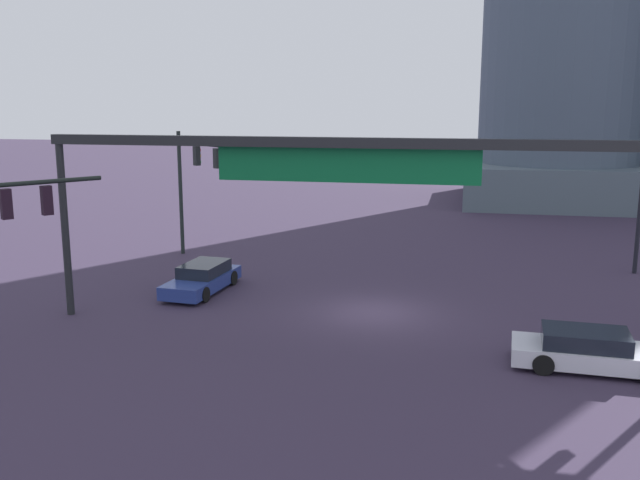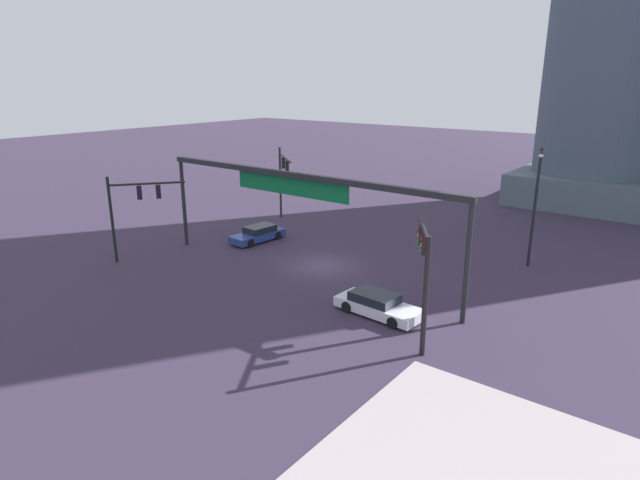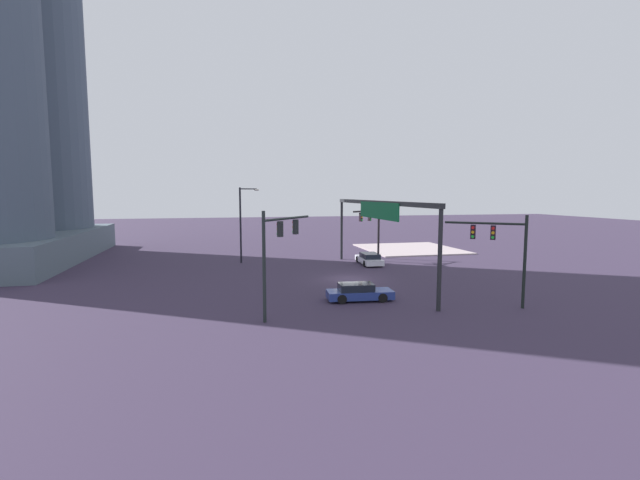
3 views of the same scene
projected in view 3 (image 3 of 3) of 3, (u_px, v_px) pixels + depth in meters
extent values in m
plane|color=#352A40|center=(348.00, 279.00, 38.35)|extent=(206.84, 206.84, 0.00)
cube|color=#AF9DA1|center=(410.00, 249.00, 58.67)|extent=(12.80, 11.98, 0.15)
cylinder|color=black|center=(264.00, 267.00, 25.15)|extent=(0.20, 0.20, 6.46)
cylinder|color=black|center=(287.00, 218.00, 27.28)|extent=(4.30, 3.50, 0.15)
cube|color=black|center=(280.00, 229.00, 26.55)|extent=(0.41, 0.40, 0.95)
cylinder|color=red|center=(278.00, 224.00, 26.59)|extent=(0.19, 0.17, 0.20)
cylinder|color=orange|center=(278.00, 229.00, 26.62)|extent=(0.19, 0.17, 0.20)
cylinder|color=green|center=(278.00, 234.00, 26.65)|extent=(0.19, 0.17, 0.20)
cube|color=black|center=(296.00, 227.00, 28.27)|extent=(0.41, 0.40, 0.95)
cylinder|color=red|center=(293.00, 222.00, 28.31)|extent=(0.19, 0.17, 0.20)
cylinder|color=orange|center=(293.00, 227.00, 28.34)|extent=(0.19, 0.17, 0.20)
cylinder|color=green|center=(293.00, 232.00, 28.38)|extent=(0.19, 0.17, 0.20)
cylinder|color=black|center=(525.00, 262.00, 28.29)|extent=(0.20, 0.20, 6.07)
cylinder|color=black|center=(484.00, 223.00, 29.09)|extent=(3.23, 4.10, 0.15)
cube|color=black|center=(493.00, 233.00, 28.92)|extent=(0.40, 0.41, 0.95)
cylinder|color=red|center=(493.00, 228.00, 28.75)|extent=(0.17, 0.19, 0.20)
cylinder|color=orange|center=(493.00, 233.00, 28.78)|extent=(0.17, 0.19, 0.20)
cylinder|color=green|center=(493.00, 237.00, 28.81)|extent=(0.17, 0.19, 0.20)
cube|color=black|center=(473.00, 232.00, 29.45)|extent=(0.40, 0.41, 0.95)
cylinder|color=red|center=(473.00, 228.00, 29.27)|extent=(0.17, 0.19, 0.20)
cylinder|color=orange|center=(473.00, 232.00, 29.30)|extent=(0.17, 0.19, 0.20)
cylinder|color=green|center=(473.00, 237.00, 29.34)|extent=(0.17, 0.19, 0.20)
cylinder|color=black|center=(379.00, 233.00, 50.48)|extent=(0.25, 0.25, 5.79)
cylinder|color=black|center=(367.00, 211.00, 48.62)|extent=(2.56, 3.87, 0.19)
cube|color=black|center=(370.00, 217.00, 49.07)|extent=(0.39, 0.41, 0.95)
cylinder|color=red|center=(371.00, 214.00, 48.93)|extent=(0.16, 0.20, 0.20)
cylinder|color=orange|center=(371.00, 217.00, 48.96)|extent=(0.16, 0.20, 0.20)
cylinder|color=green|center=(371.00, 219.00, 48.99)|extent=(0.16, 0.20, 0.20)
cube|color=black|center=(361.00, 217.00, 47.98)|extent=(0.39, 0.41, 0.95)
cylinder|color=red|center=(362.00, 214.00, 47.83)|extent=(0.16, 0.20, 0.20)
cylinder|color=orange|center=(362.00, 217.00, 47.86)|extent=(0.16, 0.20, 0.20)
cylinder|color=green|center=(362.00, 220.00, 47.90)|extent=(0.16, 0.20, 0.20)
cylinder|color=black|center=(241.00, 225.00, 46.92)|extent=(0.20, 0.20, 8.08)
cylinder|color=black|center=(248.00, 189.00, 46.95)|extent=(0.61, 1.83, 0.12)
ellipsoid|color=silver|center=(257.00, 190.00, 47.40)|extent=(0.45, 0.66, 0.20)
cylinder|color=black|center=(440.00, 261.00, 27.60)|extent=(0.28, 0.28, 6.47)
cylinder|color=black|center=(342.00, 231.00, 49.57)|extent=(0.28, 0.28, 6.47)
cube|color=black|center=(377.00, 203.00, 38.23)|extent=(23.07, 0.35, 0.35)
cube|color=#0D6735|center=(378.00, 210.00, 37.52)|extent=(9.06, 0.08, 1.42)
cube|color=#4E5D68|center=(14.00, 248.00, 47.77)|extent=(28.52, 14.36, 3.15)
cylinder|color=#465465|center=(24.00, 2.00, 51.66)|extent=(12.36, 12.36, 53.38)
cube|color=silver|center=(369.00, 260.00, 46.38)|extent=(4.97, 2.14, 0.55)
cube|color=black|center=(370.00, 256.00, 46.04)|extent=(2.62, 1.78, 0.50)
cylinder|color=black|center=(357.00, 259.00, 47.73)|extent=(0.65, 0.26, 0.64)
cylinder|color=black|center=(373.00, 259.00, 48.02)|extent=(0.65, 0.26, 0.64)
cylinder|color=black|center=(365.00, 264.00, 44.77)|extent=(0.65, 0.26, 0.64)
cylinder|color=black|center=(381.00, 263.00, 45.06)|extent=(0.65, 0.26, 0.64)
cube|color=navy|center=(360.00, 294.00, 30.65)|extent=(2.11, 4.71, 0.55)
cube|color=black|center=(356.00, 287.00, 30.55)|extent=(1.72, 2.50, 0.50)
cylinder|color=black|center=(376.00, 293.00, 31.65)|extent=(0.27, 0.66, 0.64)
cylinder|color=black|center=(383.00, 298.00, 30.07)|extent=(0.27, 0.66, 0.64)
cylinder|color=black|center=(338.00, 294.00, 31.25)|extent=(0.27, 0.66, 0.64)
cylinder|color=black|center=(342.00, 299.00, 29.67)|extent=(0.27, 0.66, 0.64)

